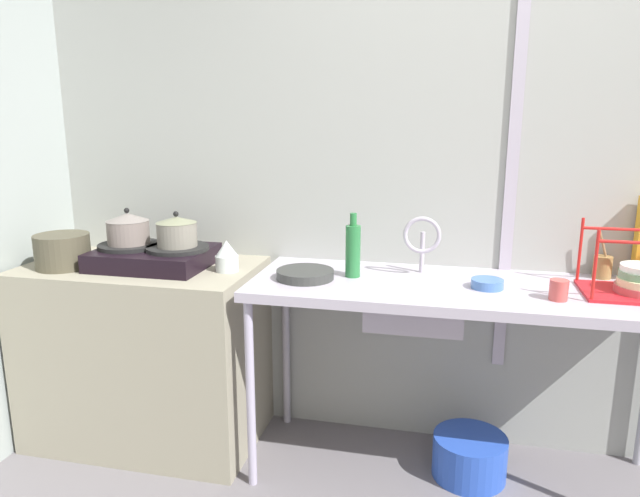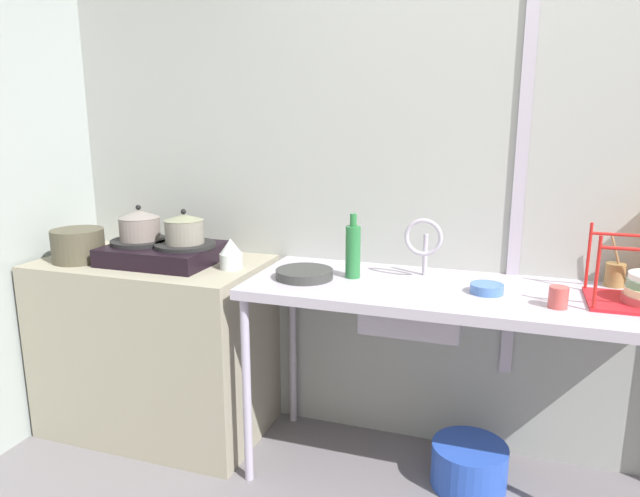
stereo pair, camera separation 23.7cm
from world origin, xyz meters
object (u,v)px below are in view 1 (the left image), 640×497
object	(u,v)px
stove	(154,256)
pot_on_right_burner	(177,231)
percolator	(227,256)
utensil_jar	(602,266)
frying_pan	(305,274)
pot_beside_stove	(63,251)
small_bowl_on_drainboard	(487,284)
bottle_by_sink	(353,250)
cup_by_rack	(559,290)
bucket_on_floor	(469,456)
pot_on_left_burner	(128,228)
sink_basin	(415,303)
faucet	(422,238)

from	to	relation	value
stove	pot_on_right_burner	bearing A→B (deg)	0.00
percolator	utensil_jar	size ratio (longest dim) A/B	0.65
frying_pan	utensil_jar	world-z (taller)	utensil_jar
pot_on_right_burner	percolator	world-z (taller)	pot_on_right_burner
pot_beside_stove	small_bowl_on_drainboard	xyz separation A→B (m)	(1.82, 0.09, -0.06)
percolator	bottle_by_sink	xyz separation A→B (m)	(0.55, 0.04, 0.05)
cup_by_rack	frying_pan	bearing A→B (deg)	175.95
frying_pan	pot_beside_stove	bearing A→B (deg)	-176.72
frying_pan	bucket_on_floor	world-z (taller)	frying_pan
pot_on_right_burner	bottle_by_sink	bearing A→B (deg)	2.23
pot_on_left_burner	cup_by_rack	size ratio (longest dim) A/B	2.46
pot_beside_stove	pot_on_left_burner	bearing A→B (deg)	22.46
bottle_by_sink	cup_by_rack	bearing A→B (deg)	-10.48
pot_beside_stove	cup_by_rack	size ratio (longest dim) A/B	3.09
bucket_on_floor	sink_basin	bearing A→B (deg)	-178.52
small_bowl_on_drainboard	percolator	bearing A→B (deg)	179.33
pot_on_left_burner	sink_basin	xyz separation A→B (m)	(1.28, -0.01, -0.26)
sink_basin	faucet	distance (m)	0.28
stove	pot_beside_stove	distance (m)	0.40
faucet	utensil_jar	xyz separation A→B (m)	(0.74, 0.13, -0.12)
pot_on_right_burner	faucet	size ratio (longest dim) A/B	0.69
cup_by_rack	utensil_jar	world-z (taller)	utensil_jar
frying_pan	bottle_by_sink	distance (m)	0.22
cup_by_rack	bottle_by_sink	world-z (taller)	bottle_by_sink
pot_on_left_burner	utensil_jar	bearing A→B (deg)	6.73
pot_on_left_burner	cup_by_rack	bearing A→B (deg)	-3.65
percolator	faucet	bearing A→B (deg)	7.66
stove	pot_beside_stove	world-z (taller)	pot_beside_stove
pot_on_right_burner	utensil_jar	bearing A→B (deg)	7.61
sink_basin	utensil_jar	size ratio (longest dim) A/B	1.86
stove	frying_pan	xyz separation A→B (m)	(0.71, -0.05, -0.03)
stove	utensil_jar	xyz separation A→B (m)	(1.91, 0.24, 0.00)
small_bowl_on_drainboard	bucket_on_floor	size ratio (longest dim) A/B	0.40
stove	faucet	xyz separation A→B (m)	(1.18, 0.11, 0.12)
pot_on_right_burner	percolator	size ratio (longest dim) A/B	1.30
stove	cup_by_rack	xyz separation A→B (m)	(1.68, -0.12, -0.01)
pot_beside_stove	bottle_by_sink	distance (m)	1.29
cup_by_rack	small_bowl_on_drainboard	xyz separation A→B (m)	(-0.24, 0.10, -0.02)
stove	small_bowl_on_drainboard	world-z (taller)	stove
sink_basin	cup_by_rack	distance (m)	0.55
stove	faucet	size ratio (longest dim) A/B	2.00
frying_pan	small_bowl_on_drainboard	size ratio (longest dim) A/B	1.91
pot_on_left_burner	bottle_by_sink	world-z (taller)	bottle_by_sink
pot_beside_stove	faucet	bearing A→B (deg)	7.84
pot_on_right_burner	bucket_on_floor	world-z (taller)	pot_on_right_burner
small_bowl_on_drainboard	utensil_jar	bearing A→B (deg)	28.61
small_bowl_on_drainboard	bottle_by_sink	xyz separation A→B (m)	(-0.54, 0.05, 0.10)
pot_beside_stove	sink_basin	size ratio (longest dim) A/B	0.61
stove	cup_by_rack	world-z (taller)	stove
pot_on_right_burner	frying_pan	xyz separation A→B (m)	(0.59, -0.05, -0.15)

